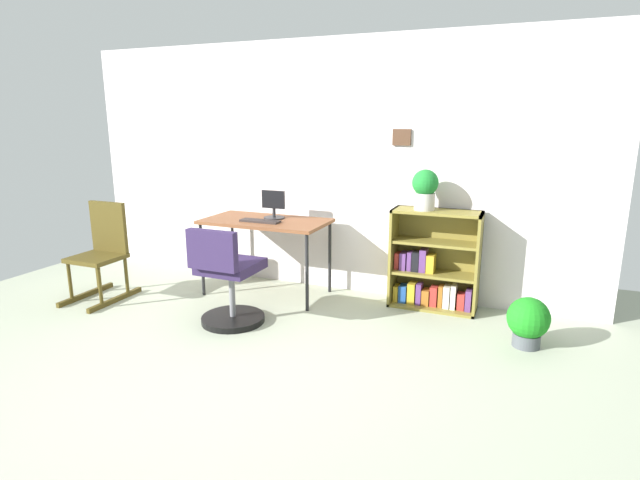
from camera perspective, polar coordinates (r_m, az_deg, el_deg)
name	(u,v)px	position (r m, az deg, el deg)	size (l,w,h in m)	color
ground_plane	(194,383)	(3.43, -14.04, -15.46)	(6.24, 6.24, 0.00)	#A1AA91
wall_back	(322,167)	(4.91, 0.24, 8.22)	(5.20, 0.12, 2.37)	silver
desk	(266,225)	(4.74, -6.18, 1.67)	(1.16, 0.62, 0.72)	brown
monitor	(274,206)	(4.76, -5.28, 3.86)	(0.23, 0.20, 0.27)	#262628
keyboard	(260,221)	(4.63, -6.79, 2.15)	(0.38, 0.12, 0.02)	#2B2422
office_chair	(228,282)	(4.13, -10.42, -4.73)	(0.52, 0.55, 0.83)	black
rocking_chair	(102,251)	(5.08, -23.43, -1.11)	(0.42, 0.64, 0.89)	#483B14
bookshelf_low	(433,265)	(4.56, 12.68, -2.81)	(0.76, 0.30, 0.88)	olive
potted_plant_on_shelf	(425,188)	(4.39, 11.81, 5.79)	(0.22, 0.22, 0.35)	#B7B2A8
potted_plant_floor	(528,321)	(4.03, 22.51, -8.43)	(0.31, 0.31, 0.38)	#474C51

